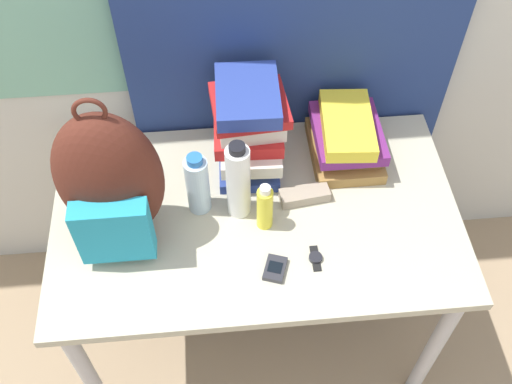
{
  "coord_description": "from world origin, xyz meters",
  "views": [
    {
      "loc": [
        -0.1,
        -0.69,
        2.21
      ],
      "look_at": [
        0.0,
        0.36,
        0.86
      ],
      "focal_mm": 42.0,
      "sensor_mm": 36.0,
      "label": 1
    }
  ],
  "objects_px": {
    "book_stack_center": "(346,137)",
    "water_bottle": "(198,184)",
    "book_stack_left": "(249,127)",
    "wristwatch": "(315,258)",
    "sports_bottle": "(238,181)",
    "cell_phone": "(275,269)",
    "backpack": "(110,183)",
    "sunscreen_bottle": "(265,208)",
    "sunglasses_case": "(304,195)"
  },
  "relations": [
    {
      "from": "book_stack_center",
      "to": "wristwatch",
      "type": "xyz_separation_m",
      "value": [
        -0.15,
        -0.39,
        -0.07
      ]
    },
    {
      "from": "book_stack_center",
      "to": "cell_phone",
      "type": "relative_size",
      "value": 2.98
    },
    {
      "from": "book_stack_left",
      "to": "book_stack_center",
      "type": "distance_m",
      "value": 0.32
    },
    {
      "from": "water_bottle",
      "to": "cell_phone",
      "type": "height_order",
      "value": "water_bottle"
    },
    {
      "from": "sports_bottle",
      "to": "sunglasses_case",
      "type": "xyz_separation_m",
      "value": [
        0.2,
        0.02,
        -0.12
      ]
    },
    {
      "from": "water_bottle",
      "to": "sunscreen_bottle",
      "type": "xyz_separation_m",
      "value": [
        0.19,
        -0.08,
        -0.03
      ]
    },
    {
      "from": "book_stack_center",
      "to": "water_bottle",
      "type": "relative_size",
      "value": 1.25
    },
    {
      "from": "sports_bottle",
      "to": "sunscreen_bottle",
      "type": "height_order",
      "value": "sports_bottle"
    },
    {
      "from": "sunscreen_bottle",
      "to": "sunglasses_case",
      "type": "height_order",
      "value": "sunscreen_bottle"
    },
    {
      "from": "water_bottle",
      "to": "cell_phone",
      "type": "relative_size",
      "value": 2.37
    },
    {
      "from": "water_bottle",
      "to": "sunscreen_bottle",
      "type": "height_order",
      "value": "water_bottle"
    },
    {
      "from": "book_stack_left",
      "to": "wristwatch",
      "type": "height_order",
      "value": "book_stack_left"
    },
    {
      "from": "sunglasses_case",
      "to": "wristwatch",
      "type": "xyz_separation_m",
      "value": [
        0.0,
        -0.21,
        -0.01
      ]
    },
    {
      "from": "backpack",
      "to": "cell_phone",
      "type": "xyz_separation_m",
      "value": [
        0.42,
        -0.17,
        -0.21
      ]
    },
    {
      "from": "sunscreen_bottle",
      "to": "sunglasses_case",
      "type": "relative_size",
      "value": 1.1
    },
    {
      "from": "sports_bottle",
      "to": "water_bottle",
      "type": "bearing_deg",
      "value": 169.06
    },
    {
      "from": "sports_bottle",
      "to": "sunscreen_bottle",
      "type": "relative_size",
      "value": 1.64
    },
    {
      "from": "water_bottle",
      "to": "cell_phone",
      "type": "distance_m",
      "value": 0.33
    },
    {
      "from": "water_bottle",
      "to": "wristwatch",
      "type": "xyz_separation_m",
      "value": [
        0.32,
        -0.22,
        -0.1
      ]
    },
    {
      "from": "book_stack_center",
      "to": "wristwatch",
      "type": "height_order",
      "value": "book_stack_center"
    },
    {
      "from": "water_bottle",
      "to": "sunglasses_case",
      "type": "xyz_separation_m",
      "value": [
        0.32,
        -0.0,
        -0.09
      ]
    },
    {
      "from": "backpack",
      "to": "water_bottle",
      "type": "relative_size",
      "value": 2.31
    },
    {
      "from": "book_stack_center",
      "to": "cell_phone",
      "type": "distance_m",
      "value": 0.5
    },
    {
      "from": "water_bottle",
      "to": "sports_bottle",
      "type": "xyz_separation_m",
      "value": [
        0.12,
        -0.02,
        0.03
      ]
    },
    {
      "from": "sunscreen_bottle",
      "to": "sunglasses_case",
      "type": "bearing_deg",
      "value": 32.0
    },
    {
      "from": "water_bottle",
      "to": "sunglasses_case",
      "type": "bearing_deg",
      "value": -0.17
    },
    {
      "from": "wristwatch",
      "to": "backpack",
      "type": "bearing_deg",
      "value": 164.94
    },
    {
      "from": "sports_bottle",
      "to": "wristwatch",
      "type": "relative_size",
      "value": 3.38
    },
    {
      "from": "book_stack_left",
      "to": "wristwatch",
      "type": "distance_m",
      "value": 0.44
    },
    {
      "from": "water_bottle",
      "to": "wristwatch",
      "type": "relative_size",
      "value": 2.67
    },
    {
      "from": "backpack",
      "to": "sunglasses_case",
      "type": "distance_m",
      "value": 0.58
    },
    {
      "from": "water_bottle",
      "to": "backpack",
      "type": "bearing_deg",
      "value": -162.63
    },
    {
      "from": "cell_phone",
      "to": "wristwatch",
      "type": "bearing_deg",
      "value": 12.65
    },
    {
      "from": "water_bottle",
      "to": "wristwatch",
      "type": "bearing_deg",
      "value": -34.11
    },
    {
      "from": "book_stack_center",
      "to": "sports_bottle",
      "type": "relative_size",
      "value": 0.99
    },
    {
      "from": "book_stack_center",
      "to": "sunscreen_bottle",
      "type": "relative_size",
      "value": 1.62
    },
    {
      "from": "water_bottle",
      "to": "wristwatch",
      "type": "distance_m",
      "value": 0.4
    },
    {
      "from": "wristwatch",
      "to": "cell_phone",
      "type": "bearing_deg",
      "value": -167.35
    },
    {
      "from": "sports_bottle",
      "to": "sunglasses_case",
      "type": "distance_m",
      "value": 0.23
    },
    {
      "from": "backpack",
      "to": "book_stack_left",
      "type": "bearing_deg",
      "value": 32.03
    },
    {
      "from": "backpack",
      "to": "sports_bottle",
      "type": "bearing_deg",
      "value": 7.92
    },
    {
      "from": "sports_bottle",
      "to": "book_stack_left",
      "type": "bearing_deg",
      "value": 76.71
    },
    {
      "from": "book_stack_center",
      "to": "water_bottle",
      "type": "distance_m",
      "value": 0.5
    },
    {
      "from": "water_bottle",
      "to": "sunglasses_case",
      "type": "relative_size",
      "value": 1.43
    },
    {
      "from": "sunscreen_bottle",
      "to": "sports_bottle",
      "type": "bearing_deg",
      "value": 139.81
    },
    {
      "from": "cell_phone",
      "to": "wristwatch",
      "type": "xyz_separation_m",
      "value": [
        0.12,
        0.03,
        -0.0
      ]
    },
    {
      "from": "book_stack_left",
      "to": "sports_bottle",
      "type": "distance_m",
      "value": 0.2
    },
    {
      "from": "book_stack_center",
      "to": "sports_bottle",
      "type": "distance_m",
      "value": 0.41
    },
    {
      "from": "water_bottle",
      "to": "wristwatch",
      "type": "height_order",
      "value": "water_bottle"
    },
    {
      "from": "water_bottle",
      "to": "sunglasses_case",
      "type": "height_order",
      "value": "water_bottle"
    }
  ]
}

